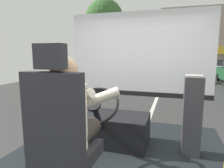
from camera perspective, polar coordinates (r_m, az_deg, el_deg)
ground at (r=10.85m, az=13.93°, el=-1.22°), size 18.00×44.00×0.06m
driver_seat at (r=1.70m, az=-14.34°, el=-15.17°), size 0.48×0.48×1.30m
bus_driver at (r=1.72m, az=-12.64°, el=-8.53°), size 0.78×0.57×0.77m
steering_console at (r=2.78m, az=-1.34°, el=-12.34°), size 1.10×1.03×0.83m
fare_box at (r=2.58m, az=22.12°, el=-8.54°), size 0.21×0.21×0.98m
windshield_panel at (r=3.55m, az=7.65°, el=5.83°), size 2.50×0.08×1.48m
street_tree at (r=13.95m, az=-2.21°, el=18.25°), size 2.55×2.55×5.41m
parked_car_white at (r=18.85m, az=29.66°, el=4.24°), size 1.99×4.47×1.32m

